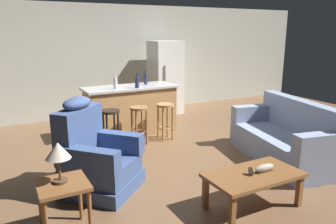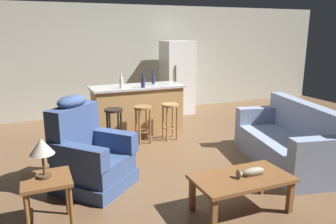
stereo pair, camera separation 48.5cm
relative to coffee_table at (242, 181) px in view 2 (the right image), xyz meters
name	(u,v)px [view 2 (the right image)]	position (x,y,z in m)	size (l,w,h in m)	color
ground_plane	(163,155)	(-0.18, 1.93, -0.36)	(12.00, 12.00, 0.00)	brown
back_wall	(115,60)	(-0.18, 5.06, 0.94)	(12.00, 0.05, 2.60)	#B2B2A3
coffee_table	(242,181)	(0.00, 0.00, 0.00)	(1.10, 0.60, 0.42)	brown
fish_figurine	(251,172)	(0.11, -0.02, 0.10)	(0.34, 0.10, 0.10)	#4C3823
couch	(289,143)	(1.46, 0.86, -0.02)	(1.21, 2.03, 0.94)	#8493B2
recliner_near_lamp	(89,155)	(-1.46, 1.29, 0.06)	(1.19, 1.19, 1.20)	#384C7A
end_table	(47,187)	(-2.01, 0.48, 0.10)	(0.48, 0.48, 0.56)	brown
table_lamp	(42,148)	(-2.03, 0.50, 0.50)	(0.24, 0.24, 0.41)	#4C3823
kitchen_island	(137,109)	(-0.18, 3.28, 0.11)	(1.80, 0.70, 0.95)	#AD7F4C
bar_stool_left	(114,121)	(-0.80, 2.65, 0.11)	(0.32, 0.32, 0.68)	black
bar_stool_middle	(143,118)	(-0.27, 2.65, 0.11)	(0.32, 0.32, 0.68)	olive
bar_stool_right	(170,115)	(0.25, 2.65, 0.11)	(0.32, 0.32, 0.68)	#A87A47
refrigerator	(177,78)	(1.22, 4.48, 0.52)	(0.70, 0.69, 1.76)	white
bottle_tall_green	(121,82)	(-0.53, 3.12, 0.70)	(0.07, 0.07, 0.29)	silver
bottle_short_amber	(153,79)	(0.18, 3.35, 0.70)	(0.06, 0.06, 0.29)	#23284C
bottle_wine_dark	(143,82)	(-0.13, 3.04, 0.69)	(0.08, 0.08, 0.27)	#23284C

